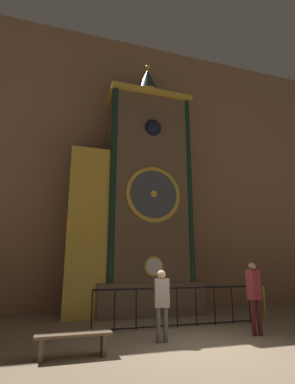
% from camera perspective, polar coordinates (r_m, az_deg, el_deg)
% --- Properties ---
extents(ground_plane, '(28.00, 28.00, 0.00)m').
position_cam_1_polar(ground_plane, '(7.16, 10.85, -27.42)').
color(ground_plane, '#847056').
extents(cathedral_back_wall, '(24.00, 0.32, 12.34)m').
position_cam_1_polar(cathedral_back_wall, '(13.52, -3.23, 5.42)').
color(cathedral_back_wall, '#936B4C').
rests_on(cathedral_back_wall, ground_plane).
extents(clock_tower, '(4.97, 1.79, 10.29)m').
position_cam_1_polar(clock_tower, '(11.59, -1.99, -1.56)').
color(clock_tower, brown).
rests_on(clock_tower, ground_plane).
extents(railing_fence, '(4.92, 0.05, 1.10)m').
position_cam_1_polar(railing_fence, '(9.27, 5.64, -20.60)').
color(railing_fence, black).
rests_on(railing_fence, ground_plane).
extents(visitor_near, '(0.37, 0.28, 1.60)m').
position_cam_1_polar(visitor_near, '(7.47, 2.71, -19.56)').
color(visitor_near, '#58554F').
rests_on(visitor_near, ground_plane).
extents(visitor_far, '(0.39, 0.31, 1.79)m').
position_cam_1_polar(visitor_far, '(8.61, 19.64, -17.30)').
color(visitor_far, '#461518').
rests_on(visitor_far, ground_plane).
extents(stanchion_post, '(0.28, 0.28, 1.04)m').
position_cam_1_polar(stanchion_post, '(11.05, 21.50, -20.05)').
color(stanchion_post, '#B28E33').
rests_on(stanchion_post, ground_plane).
extents(visitor_bench, '(1.46, 0.40, 0.44)m').
position_cam_1_polar(visitor_bench, '(6.61, -13.90, -25.60)').
color(visitor_bench, brown).
rests_on(visitor_bench, ground_plane).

